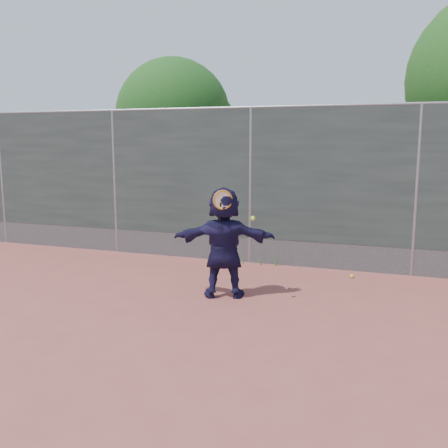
% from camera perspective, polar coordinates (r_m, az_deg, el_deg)
% --- Properties ---
extents(ground, '(80.00, 80.00, 0.00)m').
position_cam_1_polar(ground, '(6.77, -5.54, -11.11)').
color(ground, '#9E4C42').
rests_on(ground, ground).
extents(player, '(1.65, 0.95, 1.70)m').
position_cam_1_polar(player, '(7.60, 0.00, -2.11)').
color(player, '#181438').
rests_on(player, ground).
extents(ball_ground, '(0.07, 0.07, 0.07)m').
position_cam_1_polar(ball_ground, '(9.07, 14.39, -5.78)').
color(ball_ground, '#C7F235').
rests_on(ball_ground, ground).
extents(fence, '(20.00, 0.06, 3.03)m').
position_cam_1_polar(fence, '(9.66, 3.04, 4.77)').
color(fence, '#38423D').
rests_on(fence, ground).
extents(swing_action, '(0.62, 0.17, 0.51)m').
position_cam_1_polar(swing_action, '(7.28, 0.18, 2.42)').
color(swing_action, orange).
rests_on(swing_action, ground).
extents(tree_left, '(3.15, 3.00, 4.53)m').
position_cam_1_polar(tree_left, '(13.49, -5.11, 11.85)').
color(tree_left, '#382314').
rests_on(tree_left, ground).
extents(weed_clump, '(0.68, 0.07, 0.30)m').
position_cam_1_polar(weed_clump, '(9.70, 4.45, -3.91)').
color(weed_clump, '#387226').
rests_on(weed_clump, ground).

